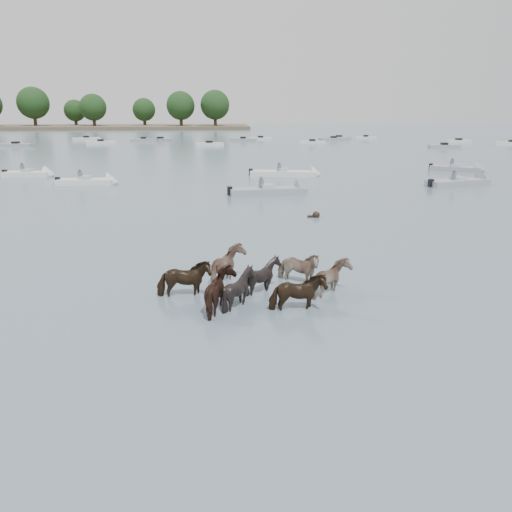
{
  "coord_description": "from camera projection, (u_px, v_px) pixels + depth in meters",
  "views": [
    {
      "loc": [
        -0.54,
        -15.88,
        6.02
      ],
      "look_at": [
        0.8,
        0.68,
        1.1
      ],
      "focal_mm": 34.96,
      "sensor_mm": 36.0,
      "label": 1
    }
  ],
  "objects": [
    {
      "name": "distant_flotilla",
      "position": [
        212.0,
        142.0,
        91.3
      ],
      "size": [
        108.32,
        28.86,
        0.93
      ],
      "color": "gray",
      "rests_on": "ground"
    },
    {
      "name": "motorboat_f",
      "position": [
        35.0,
        174.0,
        45.83
      ],
      "size": [
        4.91,
        2.08,
        1.92
      ],
      "rotation": [
        0.0,
        0.0,
        -0.1
      ],
      "color": "silver",
      "rests_on": "ground"
    },
    {
      "name": "motorboat_a",
      "position": [
        95.0,
        182.0,
        41.07
      ],
      "size": [
        5.13,
        1.72,
        1.92
      ],
      "rotation": [
        0.0,
        0.0,
        -0.02
      ],
      "color": "silver",
      "rests_on": "ground"
    },
    {
      "name": "ground",
      "position": [
        234.0,
        293.0,
        16.93
      ],
      "size": [
        400.0,
        400.0,
        0.0
      ],
      "primitive_type": "plane",
      "color": "slate",
      "rests_on": "ground"
    },
    {
      "name": "motorboat_c",
      "position": [
        292.0,
        174.0,
        46.28
      ],
      "size": [
        6.78,
        2.8,
        1.92
      ],
      "rotation": [
        0.0,
        0.0,
        -0.19
      ],
      "color": "silver",
      "rests_on": "ground"
    },
    {
      "name": "pony_herd",
      "position": [
        255.0,
        282.0,
        16.55
      ],
      "size": [
        6.7,
        4.23,
        1.58
      ],
      "color": "black",
      "rests_on": "ground"
    },
    {
      "name": "motorboat_b",
      "position": [
        277.0,
        191.0,
        36.65
      ],
      "size": [
        6.17,
        2.35,
        1.92
      ],
      "rotation": [
        0.0,
        0.0,
        0.13
      ],
      "color": "gray",
      "rests_on": "ground"
    },
    {
      "name": "motorboat_d",
      "position": [
        466.0,
        182.0,
        40.93
      ],
      "size": [
        6.09,
        3.16,
        1.92
      ],
      "rotation": [
        0.0,
        0.0,
        0.28
      ],
      "color": "gray",
      "rests_on": "ground"
    },
    {
      "name": "motorboat_e",
      "position": [
        463.0,
        169.0,
        49.76
      ],
      "size": [
        5.23,
        4.14,
        1.92
      ],
      "rotation": [
        0.0,
        0.0,
        -0.57
      ],
      "color": "gray",
      "rests_on": "ground"
    },
    {
      "name": "swimming_pony",
      "position": [
        315.0,
        215.0,
        28.79
      ],
      "size": [
        0.72,
        0.44,
        0.44
      ],
      "color": "black",
      "rests_on": "ground"
    }
  ]
}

